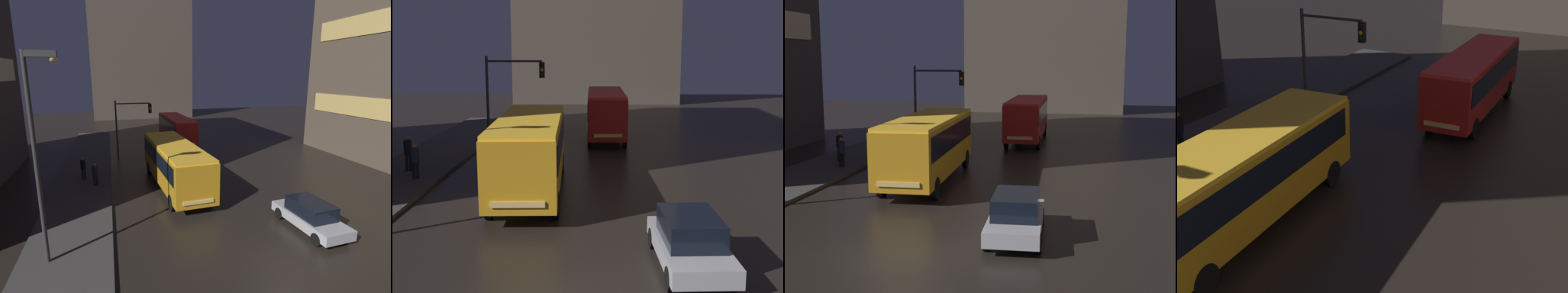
% 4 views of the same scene
% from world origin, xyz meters
% --- Properties ---
extents(ground_plane, '(120.00, 120.00, 0.00)m').
position_xyz_m(ground_plane, '(0.00, 0.00, 0.00)').
color(ground_plane, black).
extents(sidewalk_left, '(4.00, 48.00, 0.15)m').
position_xyz_m(sidewalk_left, '(-9.00, 10.00, 0.07)').
color(sidewalk_left, '#3D3A38').
rests_on(sidewalk_left, ground).
extents(building_far_backdrop, '(18.07, 12.00, 25.55)m').
position_xyz_m(building_far_backdrop, '(-0.46, 52.60, 12.78)').
color(building_far_backdrop, '#4C4238').
rests_on(building_far_backdrop, ground).
extents(bus_near, '(3.16, 10.24, 3.23)m').
position_xyz_m(bus_near, '(-2.54, 10.58, 1.99)').
color(bus_near, orange).
rests_on(bus_near, ground).
extents(bus_far, '(2.67, 9.59, 3.19)m').
position_xyz_m(bus_far, '(0.63, 24.65, 1.97)').
color(bus_far, '#AD1E19').
rests_on(bus_far, ground).
extents(car_taxi, '(2.07, 4.50, 1.53)m').
position_xyz_m(car_taxi, '(3.03, 2.75, 0.78)').
color(car_taxi, '#B7B7BC').
rests_on(car_taxi, ground).
extents(pedestrian_near, '(0.54, 0.54, 1.73)m').
position_xyz_m(pedestrian_near, '(-8.97, 13.81, 1.18)').
color(pedestrian_near, black).
rests_on(pedestrian_near, sidewalk_left).
extents(pedestrian_mid, '(0.48, 0.48, 1.65)m').
position_xyz_m(pedestrian_mid, '(-8.06, 12.17, 1.14)').
color(pedestrian_mid, black).
rests_on(pedestrian_mid, sidewalk_left).
extents(traffic_light_main, '(3.42, 0.35, 5.62)m').
position_xyz_m(traffic_light_main, '(-5.00, 19.50, 3.84)').
color(traffic_light_main, '#2D2D2D').
rests_on(traffic_light_main, ground).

